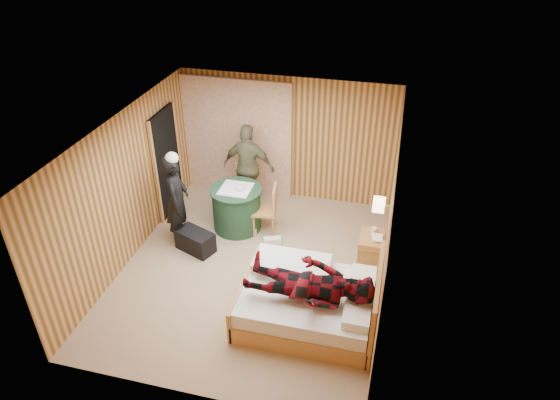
% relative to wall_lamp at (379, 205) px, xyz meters
% --- Properties ---
extents(floor, '(4.20, 5.00, 0.01)m').
position_rel_wall_lamp_xyz_m(floor, '(-1.92, -0.45, -1.30)').
color(floor, tan).
rests_on(floor, ground).
extents(ceiling, '(4.20, 5.00, 0.01)m').
position_rel_wall_lamp_xyz_m(ceiling, '(-1.92, -0.45, 1.20)').
color(ceiling, white).
rests_on(ceiling, wall_back).
extents(wall_back, '(4.20, 0.02, 2.50)m').
position_rel_wall_lamp_xyz_m(wall_back, '(-1.92, 2.05, -0.05)').
color(wall_back, '#DD9055').
rests_on(wall_back, floor).
extents(wall_left, '(0.02, 5.00, 2.50)m').
position_rel_wall_lamp_xyz_m(wall_left, '(-4.02, -0.45, -0.05)').
color(wall_left, '#DD9055').
rests_on(wall_left, floor).
extents(wall_right, '(0.02, 5.00, 2.50)m').
position_rel_wall_lamp_xyz_m(wall_right, '(0.18, -0.45, -0.05)').
color(wall_right, '#DD9055').
rests_on(wall_right, floor).
extents(curtain, '(2.20, 0.08, 2.40)m').
position_rel_wall_lamp_xyz_m(curtain, '(-2.92, 1.98, -0.10)').
color(curtain, beige).
rests_on(curtain, floor).
extents(doorway, '(0.06, 0.90, 2.05)m').
position_rel_wall_lamp_xyz_m(doorway, '(-3.98, 0.95, -0.28)').
color(doorway, black).
rests_on(doorway, floor).
extents(wall_lamp, '(0.26, 0.24, 0.16)m').
position_rel_wall_lamp_xyz_m(wall_lamp, '(0.00, 0.00, 0.00)').
color(wall_lamp, gold).
rests_on(wall_lamp, wall_right).
extents(bed, '(1.96, 1.51, 1.04)m').
position_rel_wall_lamp_xyz_m(bed, '(-0.80, -1.28, -1.00)').
color(bed, tan).
rests_on(bed, floor).
extents(nightstand, '(0.42, 0.57, 0.55)m').
position_rel_wall_lamp_xyz_m(nightstand, '(-0.04, 0.19, -1.01)').
color(nightstand, tan).
rests_on(nightstand, floor).
extents(round_table, '(0.94, 0.94, 0.84)m').
position_rel_wall_lamp_xyz_m(round_table, '(-2.54, 0.67, -0.88)').
color(round_table, '#21492B').
rests_on(round_table, floor).
extents(chair_far, '(0.53, 0.53, 0.93)m').
position_rel_wall_lamp_xyz_m(chair_far, '(-2.56, 1.40, -0.76)').
color(chair_far, tan).
rests_on(chair_far, floor).
extents(chair_near, '(0.49, 0.49, 0.95)m').
position_rel_wall_lamp_xyz_m(chair_near, '(-1.94, 0.67, -0.75)').
color(chair_near, tan).
rests_on(chair_near, floor).
extents(duffel_bag, '(0.75, 0.58, 0.38)m').
position_rel_wall_lamp_xyz_m(duffel_bag, '(-3.03, -0.18, -1.11)').
color(duffel_bag, black).
rests_on(duffel_bag, floor).
extents(sneaker_left, '(0.30, 0.13, 0.13)m').
position_rel_wall_lamp_xyz_m(sneaker_left, '(-2.28, 0.54, -1.23)').
color(sneaker_left, white).
rests_on(sneaker_left, floor).
extents(sneaker_right, '(0.32, 0.23, 0.13)m').
position_rel_wall_lamp_xyz_m(sneaker_right, '(-1.78, 0.31, -1.23)').
color(sneaker_right, white).
rests_on(sneaker_right, floor).
extents(woman_standing, '(0.54, 0.69, 1.68)m').
position_rel_wall_lamp_xyz_m(woman_standing, '(-3.39, 0.03, -0.46)').
color(woman_standing, black).
rests_on(woman_standing, floor).
extents(man_at_table, '(1.02, 0.45, 1.72)m').
position_rel_wall_lamp_xyz_m(man_at_table, '(-2.54, 1.45, -0.44)').
color(man_at_table, '#626241').
rests_on(man_at_table, floor).
extents(man_on_bed, '(0.86, 0.67, 1.77)m').
position_rel_wall_lamp_xyz_m(man_on_bed, '(-0.77, -1.50, -0.35)').
color(man_on_bed, maroon).
rests_on(man_on_bed, bed).
extents(book_lower, '(0.21, 0.26, 0.02)m').
position_rel_wall_lamp_xyz_m(book_lower, '(-0.04, 0.14, -0.74)').
color(book_lower, white).
rests_on(book_lower, nightstand).
extents(book_upper, '(0.17, 0.23, 0.02)m').
position_rel_wall_lamp_xyz_m(book_upper, '(-0.04, 0.14, -0.72)').
color(book_upper, white).
rests_on(book_upper, nightstand).
extents(cup_nightstand, '(0.11, 0.11, 0.09)m').
position_rel_wall_lamp_xyz_m(cup_nightstand, '(-0.04, 0.32, -0.70)').
color(cup_nightstand, white).
rests_on(cup_nightstand, nightstand).
extents(cup_table, '(0.15, 0.15, 0.10)m').
position_rel_wall_lamp_xyz_m(cup_table, '(-2.44, 0.62, -0.41)').
color(cup_table, white).
rests_on(cup_table, round_table).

